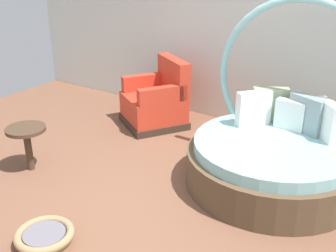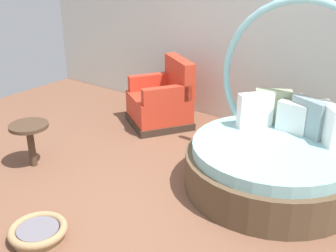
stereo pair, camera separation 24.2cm
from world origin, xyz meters
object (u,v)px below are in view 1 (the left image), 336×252
Objects in this scene: round_daybed at (276,150)px; side_table at (26,135)px; red_armchair at (157,102)px; pet_basket at (45,237)px.

round_daybed is 3.70× the size of side_table.
round_daybed is 2.06m from red_armchair.
pet_basket is (-1.27, -2.09, -0.30)m from round_daybed.
pet_basket is at bearing -121.25° from round_daybed.
round_daybed reaches higher than pet_basket.
red_armchair is 2.12× the size of side_table.
side_table is (-0.46, -1.89, 0.10)m from red_armchair.
side_table is at bearing -152.31° from round_daybed.
red_armchair is at bearing 104.42° from pet_basket.
pet_basket is (0.70, -2.71, -0.26)m from red_armchair.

